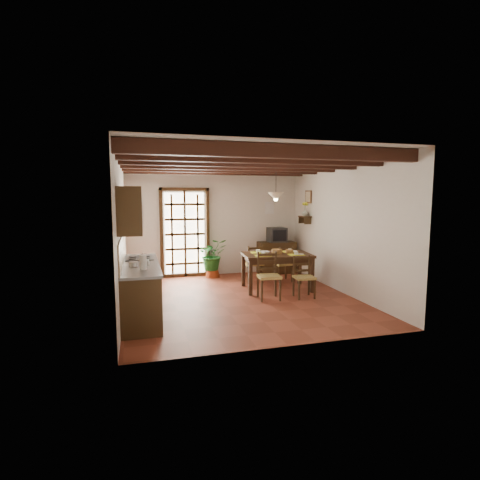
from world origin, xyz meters
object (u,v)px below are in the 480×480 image
object	(u,v)px
chair_far_left	(253,271)
potted_plant	(212,255)
chair_near_right	(304,285)
pendant_lamp	(276,196)
kitchen_counter	(140,289)
dining_table	(277,258)
chair_near_left	(269,285)
chair_far_right	(283,270)
crt_tv	(277,235)
sideboard	(277,257)

from	to	relation	value
chair_far_left	potted_plant	size ratio (longest dim) A/B	0.43
chair_near_right	pendant_lamp	world-z (taller)	pendant_lamp
kitchen_counter	dining_table	size ratio (longest dim) A/B	1.44
chair_near_left	chair_far_right	distance (m)	1.69
crt_tv	potted_plant	world-z (taller)	potted_plant
pendant_lamp	chair_far_right	bearing A→B (deg)	54.23
chair_near_right	chair_far_left	xyz separation A→B (m)	(-0.58, 1.58, 0.02)
dining_table	crt_tv	distance (m)	1.82
chair_far_left	crt_tv	distance (m)	1.49
kitchen_counter	sideboard	distance (m)	4.56
chair_near_right	sideboard	world-z (taller)	same
chair_near_right	chair_far_right	bearing A→B (deg)	87.76
chair_far_left	sideboard	size ratio (longest dim) A/B	0.91
chair_far_right	sideboard	distance (m)	0.99
chair_near_left	chair_far_left	xyz separation A→B (m)	(0.15, 1.50, -0.01)
kitchen_counter	dining_table	distance (m)	3.17
kitchen_counter	chair_far_right	xyz separation A→B (m)	(3.39, 1.87, -0.20)
chair_far_left	pendant_lamp	distance (m)	1.94
chair_far_right	chair_near_right	bearing A→B (deg)	78.58
crt_tv	chair_far_left	bearing A→B (deg)	-137.04
crt_tv	chair_near_left	bearing A→B (deg)	-114.80
chair_near_left	pendant_lamp	distance (m)	2.01
chair_far_left	crt_tv	world-z (taller)	crt_tv
chair_far_right	pendant_lamp	distance (m)	1.96
dining_table	chair_far_right	distance (m)	0.95
dining_table	chair_near_left	xyz separation A→B (m)	(-0.44, -0.72, -0.40)
pendant_lamp	sideboard	bearing A→B (deg)	67.90
chair_near_left	chair_near_right	bearing A→B (deg)	-0.22
sideboard	pendant_lamp	distance (m)	2.37
chair_far_right	sideboard	size ratio (longest dim) A/B	0.86
chair_near_left	chair_near_right	xyz separation A→B (m)	(0.73, -0.07, -0.03)
chair_far_left	sideboard	bearing A→B (deg)	-137.70
chair_near_left	chair_far_left	world-z (taller)	chair_near_left
sideboard	pendant_lamp	size ratio (longest dim) A/B	1.18
chair_near_right	potted_plant	world-z (taller)	potted_plant
pendant_lamp	chair_far_left	bearing A→B (deg)	112.95
chair_far_left	pendant_lamp	size ratio (longest dim) A/B	1.07
chair_far_left	chair_far_right	size ratio (longest dim) A/B	1.06
kitchen_counter	crt_tv	xyz separation A→B (m)	(3.58, 2.82, 0.56)
dining_table	pendant_lamp	world-z (taller)	pendant_lamp
chair_far_right	potted_plant	size ratio (longest dim) A/B	0.41
potted_plant	crt_tv	bearing A→B (deg)	1.04
potted_plant	chair_far_right	bearing A→B (deg)	-30.33
chair_near_left	crt_tv	xyz separation A→B (m)	(1.08, 2.38, 0.74)
chair_near_left	chair_far_left	size ratio (longest dim) A/B	1.04
sideboard	crt_tv	world-z (taller)	crt_tv
crt_tv	pendant_lamp	distance (m)	1.99
dining_table	pendant_lamp	size ratio (longest dim) A/B	1.85
dining_table	pendant_lamp	bearing A→B (deg)	95.63
chair_far_right	crt_tv	size ratio (longest dim) A/B	1.87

